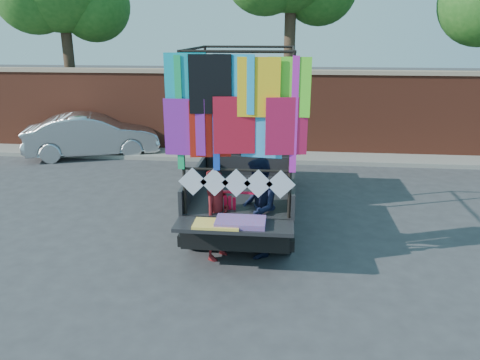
# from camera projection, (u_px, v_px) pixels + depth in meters

# --- Properties ---
(ground) EXTENTS (90.00, 90.00, 0.00)m
(ground) POSITION_uv_depth(u_px,v_px,m) (227.00, 248.00, 8.43)
(ground) COLOR #38383A
(ground) RESTS_ON ground
(brick_wall) EXTENTS (30.00, 0.45, 2.61)m
(brick_wall) POSITION_uv_depth(u_px,v_px,m) (255.00, 111.00, 14.66)
(brick_wall) COLOR brown
(brick_wall) RESTS_ON ground
(curb) EXTENTS (30.00, 1.20, 0.12)m
(curb) POSITION_uv_depth(u_px,v_px,m) (253.00, 156.00, 14.38)
(curb) COLOR gray
(curb) RESTS_ON ground
(pickup_truck) EXTENTS (2.20, 5.51, 3.47)m
(pickup_truck) POSITION_uv_depth(u_px,v_px,m) (250.00, 168.00, 10.18)
(pickup_truck) COLOR black
(pickup_truck) RESTS_ON ground
(sedan) EXTENTS (4.22, 2.65, 1.31)m
(sedan) POSITION_uv_depth(u_px,v_px,m) (93.00, 135.00, 14.45)
(sedan) COLOR silver
(sedan) RESTS_ON ground
(woman) EXTENTS (0.60, 0.68, 1.56)m
(woman) POSITION_uv_depth(u_px,v_px,m) (217.00, 215.00, 7.87)
(woman) COLOR maroon
(woman) RESTS_ON ground
(man) EXTENTS (0.68, 0.86, 1.73)m
(man) POSITION_uv_depth(u_px,v_px,m) (258.00, 208.00, 7.95)
(man) COLOR #151A36
(man) RESTS_ON ground
(streamer_bundle) EXTENTS (0.86, 0.08, 0.60)m
(streamer_bundle) POSITION_uv_depth(u_px,v_px,m) (232.00, 202.00, 7.86)
(streamer_bundle) COLOR red
(streamer_bundle) RESTS_ON ground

